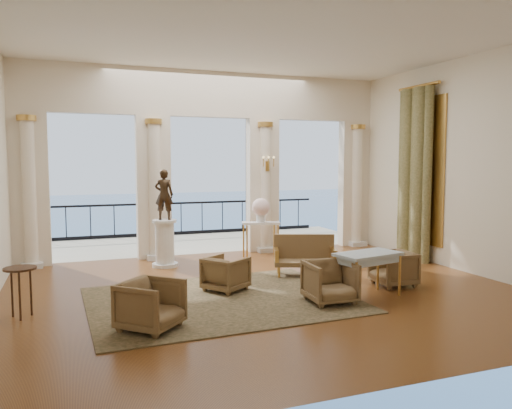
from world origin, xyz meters
name	(u,v)px	position (x,y,z in m)	size (l,w,h in m)	color
floor	(267,291)	(0.00, 0.00, 0.00)	(9.00, 9.00, 0.00)	#482512
room_walls	(295,126)	(0.00, -1.12, 2.88)	(9.00, 9.00, 9.00)	white
arcade	(210,151)	(0.00, 3.82, 2.58)	(9.00, 0.56, 4.50)	beige
terrace	(193,244)	(0.00, 5.80, -0.05)	(10.00, 3.60, 0.10)	#ABA38C
balustrade	(181,222)	(0.00, 7.40, 0.41)	(9.00, 0.06, 1.03)	black
palm_tree	(249,104)	(2.00, 6.60, 4.09)	(2.00, 2.00, 4.50)	#4C3823
sea	(98,224)	(0.00, 60.00, -6.00)	(160.00, 160.00, 0.00)	#295F93
curtain	(414,174)	(4.28, 1.50, 2.02)	(0.33, 1.40, 4.09)	brown
window_frame	(421,171)	(4.47, 1.50, 2.10)	(0.04, 1.60, 3.40)	gold
wall_sconce	(268,165)	(1.40, 3.51, 2.23)	(0.30, 0.11, 0.33)	gold
rug	(221,300)	(-0.94, -0.26, 0.01)	(4.30, 3.34, 0.02)	#262D18
armchair_a	(151,303)	(-2.27, -1.33, 0.38)	(0.74, 0.70, 0.77)	#4F3C20
armchair_b	(330,280)	(0.70, -1.02, 0.38)	(0.75, 0.70, 0.77)	#4F3C20
armchair_c	(393,267)	(2.36, -0.43, 0.36)	(0.70, 0.66, 0.72)	#4F3C20
armchair_d	(226,272)	(-0.68, 0.30, 0.35)	(0.67, 0.63, 0.69)	#4F3C20
settee	(305,255)	(1.19, 0.93, 0.41)	(1.35, 0.93, 0.82)	#4F3C20
game_table	(368,257)	(1.49, -0.92, 0.69)	(1.22, 0.83, 0.77)	#A7C1D4
pedestal	(165,244)	(-1.34, 2.77, 0.50)	(0.57, 0.57, 1.04)	silver
statue	(164,195)	(-1.34, 2.77, 1.60)	(0.41, 0.27, 1.11)	#2F2114
console_table	(261,228)	(1.04, 3.05, 0.71)	(0.96, 0.58, 0.86)	silver
urn	(261,208)	(1.04, 3.05, 1.19)	(0.44, 0.44, 0.58)	silver
side_table	(20,275)	(-4.00, -0.10, 0.65)	(0.47, 0.47, 0.76)	black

